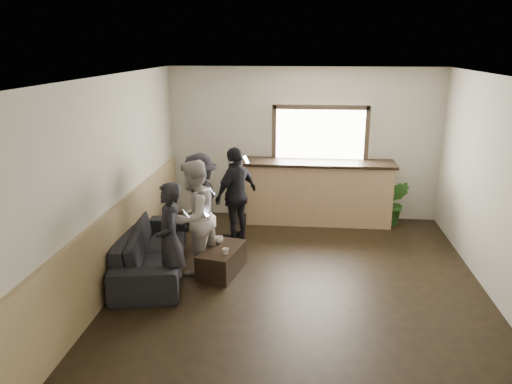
# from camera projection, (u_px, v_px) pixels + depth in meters

# --- Properties ---
(ground) EXTENTS (5.00, 6.00, 0.01)m
(ground) POSITION_uv_depth(u_px,v_px,m) (298.00, 288.00, 6.78)
(ground) COLOR black
(room_shell) EXTENTS (5.01, 6.01, 2.80)m
(room_shell) POSITION_uv_depth(u_px,v_px,m) (244.00, 182.00, 6.43)
(room_shell) COLOR silver
(room_shell) RESTS_ON ground
(bar_counter) EXTENTS (2.70, 0.68, 2.13)m
(bar_counter) POSITION_uv_depth(u_px,v_px,m) (318.00, 188.00, 9.14)
(bar_counter) COLOR tan
(bar_counter) RESTS_ON ground
(sofa) EXTENTS (1.29, 2.38, 0.66)m
(sofa) POSITION_uv_depth(u_px,v_px,m) (152.00, 249.00, 7.20)
(sofa) COLOR black
(sofa) RESTS_ON ground
(coffee_table) EXTENTS (0.64, 0.93, 0.38)m
(coffee_table) POSITION_uv_depth(u_px,v_px,m) (222.00, 260.00, 7.17)
(coffee_table) COLOR black
(coffee_table) RESTS_ON ground
(cup_a) EXTENTS (0.15, 0.15, 0.10)m
(cup_a) POSITION_uv_depth(u_px,v_px,m) (219.00, 240.00, 7.31)
(cup_a) COLOR silver
(cup_a) RESTS_ON coffee_table
(cup_b) EXTENTS (0.10, 0.10, 0.08)m
(cup_b) POSITION_uv_depth(u_px,v_px,m) (226.00, 251.00, 6.91)
(cup_b) COLOR silver
(cup_b) RESTS_ON coffee_table
(potted_plant) EXTENTS (0.51, 0.43, 0.84)m
(potted_plant) POSITION_uv_depth(u_px,v_px,m) (395.00, 203.00, 9.02)
(potted_plant) COLOR #2D6623
(potted_plant) RESTS_ON ground
(person_a) EXTENTS (0.54, 0.65, 1.52)m
(person_a) POSITION_uv_depth(u_px,v_px,m) (170.00, 240.00, 6.40)
(person_a) COLOR black
(person_a) RESTS_ON ground
(person_b) EXTENTS (0.91, 0.99, 1.64)m
(person_b) POSITION_uv_depth(u_px,v_px,m) (194.00, 217.00, 7.06)
(person_b) COLOR #B2A9A1
(person_b) RESTS_ON ground
(person_c) EXTENTS (0.72, 1.09, 1.58)m
(person_c) POSITION_uv_depth(u_px,v_px,m) (200.00, 204.00, 7.77)
(person_c) COLOR black
(person_c) RESTS_ON ground
(person_d) EXTENTS (0.84, 0.99, 1.59)m
(person_d) POSITION_uv_depth(u_px,v_px,m) (236.00, 195.00, 8.22)
(person_d) COLOR black
(person_d) RESTS_ON ground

